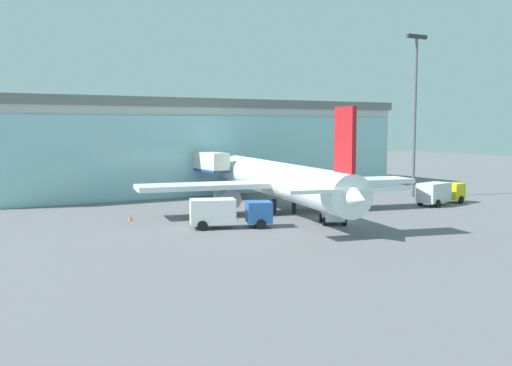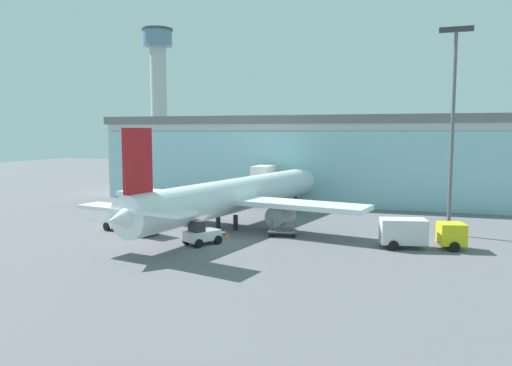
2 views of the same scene
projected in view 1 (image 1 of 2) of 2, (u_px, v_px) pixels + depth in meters
ground at (334, 222)px, 57.21m from camera, size 240.00×240.00×0.00m
terminal_building at (195, 145)px, 86.25m from camera, size 61.31×18.52×12.79m
jet_bridge at (199, 162)px, 78.59m from camera, size 2.72×13.26×5.83m
apron_light_mast at (415, 103)px, 76.25m from camera, size 3.20×0.40×20.65m
airplane at (277, 180)px, 64.19m from camera, size 30.53×39.08×10.75m
catering_truck at (228, 212)px, 53.75m from camera, size 7.62×4.50×2.65m
fuel_truck at (440, 192)px, 69.59m from camera, size 7.61×3.90×2.65m
baggage_cart at (345, 207)px, 64.29m from camera, size 3.08×2.18×1.50m
pushback_tug at (333, 214)px, 56.05m from camera, size 3.29×3.68×2.30m
safety_cone_nose at (324, 216)px, 59.53m from camera, size 0.36×0.36×0.55m
safety_cone_wingtip at (130, 218)px, 58.07m from camera, size 0.36×0.36×0.55m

